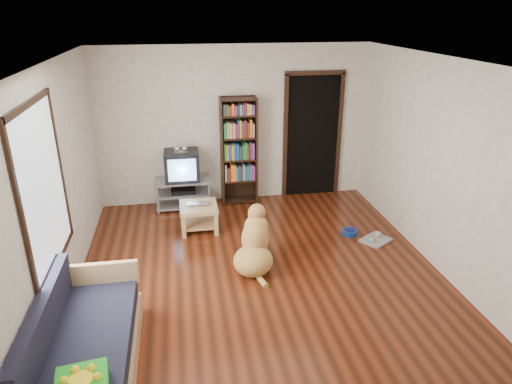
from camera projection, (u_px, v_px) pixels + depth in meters
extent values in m
plane|color=#5E2310|center=(261.00, 273.00, 5.77)|extent=(5.00, 5.00, 0.00)
plane|color=white|center=(262.00, 61.00, 4.79)|extent=(5.00, 5.00, 0.00)
plane|color=silver|center=(234.00, 126.00, 7.56)|extent=(4.50, 0.00, 4.50)
plane|color=silver|center=(330.00, 306.00, 3.00)|extent=(4.50, 0.00, 4.50)
plane|color=silver|center=(57.00, 189.00, 4.93)|extent=(0.00, 5.00, 5.00)
plane|color=silver|center=(440.00, 166.00, 5.64)|extent=(0.00, 5.00, 5.00)
imported|color=#B4B5B9|center=(198.00, 205.00, 6.73)|extent=(0.36, 0.26, 0.03)
cylinder|color=navy|center=(350.00, 232.00, 6.73)|extent=(0.22, 0.22, 0.08)
cube|color=gray|center=(376.00, 240.00, 6.56)|extent=(0.51, 0.48, 0.03)
cube|color=white|center=(43.00, 189.00, 4.40)|extent=(0.02, 1.30, 1.60)
cube|color=black|center=(28.00, 104.00, 4.09)|extent=(0.03, 1.42, 0.06)
cube|color=black|center=(58.00, 262.00, 4.71)|extent=(0.03, 1.42, 0.06)
cube|color=black|center=(22.00, 220.00, 3.76)|extent=(0.03, 0.06, 1.70)
cube|color=black|center=(60.00, 166.00, 5.04)|extent=(0.03, 0.06, 1.70)
cube|color=black|center=(312.00, 137.00, 7.86)|extent=(0.90, 0.02, 2.10)
cube|color=black|center=(285.00, 138.00, 7.77)|extent=(0.07, 0.05, 2.14)
cube|color=black|center=(339.00, 136.00, 7.92)|extent=(0.07, 0.05, 2.14)
cube|color=black|center=(315.00, 73.00, 7.44)|extent=(1.03, 0.05, 0.07)
cube|color=#99999E|center=(183.00, 180.00, 7.50)|extent=(0.90, 0.45, 0.04)
cube|color=#99999E|center=(184.00, 193.00, 7.59)|extent=(0.86, 0.42, 0.03)
cube|color=#99999E|center=(184.00, 204.00, 7.66)|extent=(0.90, 0.45, 0.04)
cylinder|color=#99999E|center=(158.00, 199.00, 7.34)|extent=(0.04, 0.04, 0.50)
cylinder|color=#99999E|center=(210.00, 196.00, 7.47)|extent=(0.04, 0.04, 0.50)
cylinder|color=#99999E|center=(158.00, 190.00, 7.71)|extent=(0.04, 0.04, 0.50)
cylinder|color=#99999E|center=(208.00, 187.00, 7.84)|extent=(0.04, 0.04, 0.50)
cube|color=black|center=(183.00, 190.00, 7.57)|extent=(0.40, 0.30, 0.07)
cube|color=black|center=(182.00, 165.00, 7.40)|extent=(0.55, 0.48, 0.48)
cube|color=black|center=(182.00, 161.00, 7.59)|extent=(0.40, 0.14, 0.36)
cube|color=#8CBFF2|center=(182.00, 170.00, 7.18)|extent=(0.44, 0.02, 0.36)
cube|color=silver|center=(181.00, 151.00, 7.26)|extent=(0.20, 0.07, 0.02)
sphere|color=silver|center=(177.00, 149.00, 7.24)|extent=(0.09, 0.09, 0.09)
sphere|color=silver|center=(185.00, 149.00, 7.26)|extent=(0.09, 0.09, 0.09)
cube|color=black|center=(222.00, 152.00, 7.53)|extent=(0.03, 0.30, 1.80)
cube|color=black|center=(256.00, 150.00, 7.62)|extent=(0.03, 0.30, 1.80)
cube|color=black|center=(238.00, 149.00, 7.70)|extent=(0.60, 0.02, 1.80)
cube|color=black|center=(239.00, 199.00, 7.90)|extent=(0.56, 0.28, 0.02)
cube|color=black|center=(239.00, 179.00, 7.76)|extent=(0.56, 0.28, 0.03)
cube|color=black|center=(239.00, 159.00, 7.63)|extent=(0.56, 0.28, 0.02)
cube|color=black|center=(239.00, 137.00, 7.49)|extent=(0.56, 0.28, 0.02)
cube|color=black|center=(238.00, 115.00, 7.35)|extent=(0.56, 0.28, 0.02)
cube|color=black|center=(238.00, 99.00, 7.25)|extent=(0.56, 0.28, 0.02)
cube|color=tan|center=(92.00, 363.00, 4.16)|extent=(0.80, 1.80, 0.22)
cube|color=#1E1E2D|center=(88.00, 344.00, 4.08)|extent=(0.74, 1.74, 0.18)
cube|color=#1E1E2D|center=(43.00, 323.00, 3.93)|extent=(0.12, 1.74, 0.40)
cube|color=tan|center=(100.00, 276.00, 4.80)|extent=(0.80, 0.06, 0.30)
cube|color=tan|center=(198.00, 207.00, 6.77)|extent=(0.55, 0.55, 0.06)
cube|color=tan|center=(199.00, 223.00, 6.88)|extent=(0.45, 0.45, 0.03)
cube|color=tan|center=(184.00, 227.00, 6.60)|extent=(0.06, 0.06, 0.34)
cube|color=tan|center=(216.00, 225.00, 6.67)|extent=(0.06, 0.06, 0.34)
cube|color=tan|center=(183.00, 214.00, 7.03)|extent=(0.06, 0.06, 0.34)
cube|color=tan|center=(213.00, 212.00, 7.10)|extent=(0.06, 0.06, 0.34)
ellipsoid|color=#B78546|center=(253.00, 261.00, 5.76)|extent=(0.64, 0.67, 0.37)
ellipsoid|color=tan|center=(255.00, 239.00, 5.86)|extent=(0.46, 0.49, 0.49)
ellipsoid|color=gold|center=(256.00, 227.00, 5.91)|extent=(0.39, 0.37, 0.35)
ellipsoid|color=#CA844D|center=(257.00, 212.00, 5.89)|extent=(0.29, 0.31, 0.22)
ellipsoid|color=#BA9E47|center=(258.00, 210.00, 6.01)|extent=(0.15, 0.21, 0.09)
sphere|color=black|center=(259.00, 207.00, 6.09)|extent=(0.04, 0.04, 0.04)
ellipsoid|color=gold|center=(250.00, 214.00, 5.87)|extent=(0.07, 0.09, 0.15)
ellipsoid|color=#BA7947|center=(263.00, 214.00, 5.85)|extent=(0.07, 0.09, 0.15)
cylinder|color=tan|center=(252.00, 242.00, 6.11)|extent=(0.11, 0.14, 0.40)
cylinder|color=tan|center=(263.00, 243.00, 6.10)|extent=(0.11, 0.14, 0.40)
sphere|color=#BE8C49|center=(252.00, 252.00, 6.23)|extent=(0.10, 0.10, 0.10)
sphere|color=#B37A45|center=(263.00, 253.00, 6.21)|extent=(0.10, 0.10, 0.10)
cylinder|color=#D5B352|center=(260.00, 279.00, 5.59)|extent=(0.14, 0.36, 0.08)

